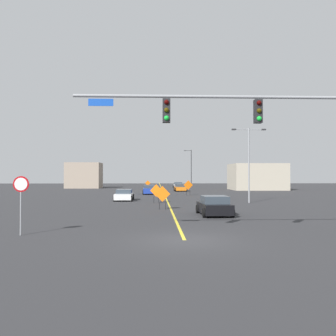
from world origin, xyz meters
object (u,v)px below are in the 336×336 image
car_black_approaching (214,206)px  car_silver_passing (178,185)px  traffic_signal_assembly (257,124)px  street_lamp_far_right (191,167)px  construction_sign_median_far (188,186)px  car_orange_mid (180,188)px  stop_sign (21,194)px  car_blue_near (149,190)px  street_lamp_near_left (249,158)px  car_white_distant (124,195)px  construction_sign_right_shoulder (156,191)px  construction_sign_median_near (162,195)px  construction_sign_right_lane (148,184)px

car_black_approaching → car_silver_passing: bearing=89.1°
traffic_signal_assembly → street_lamp_far_right: size_ratio=1.37×
construction_sign_median_far → car_orange_mid: bearing=90.9°
stop_sign → car_blue_near: 35.99m
stop_sign → street_lamp_far_right: 68.94m
traffic_signal_assembly → car_black_approaching: size_ratio=3.10×
car_silver_passing → car_orange_mid: size_ratio=1.11×
construction_sign_median_far → car_blue_near: construction_sign_median_far is taller
street_lamp_near_left → street_lamp_far_right: street_lamp_far_right is taller
street_lamp_near_left → car_orange_mid: street_lamp_near_left is taller
street_lamp_near_left → car_blue_near: bearing=122.3°
street_lamp_near_left → construction_sign_median_far: bearing=110.8°
car_silver_passing → car_white_distant: (-8.64, -38.12, -0.03)m
street_lamp_near_left → car_black_approaching: 12.77m
construction_sign_median_far → construction_sign_right_shoulder: bearing=-109.2°
construction_sign_median_near → construction_sign_median_far: size_ratio=0.91×
stop_sign → car_orange_mid: bearing=76.5°
construction_sign_median_near → construction_sign_right_lane: (-2.15, 39.43, -0.03)m
car_black_approaching → traffic_signal_assembly: bearing=-88.1°
stop_sign → traffic_signal_assembly: bearing=-7.9°
construction_sign_median_far → car_black_approaching: construction_sign_median_far is taller
street_lamp_near_left → car_white_distant: size_ratio=1.81×
construction_sign_median_near → construction_sign_median_far: construction_sign_median_far is taller
car_black_approaching → car_blue_near: bearing=100.6°
construction_sign_median_far → car_black_approaching: (-0.42, -24.19, -0.72)m
car_white_distant → traffic_signal_assembly: bearing=-71.4°
traffic_signal_assembly → car_black_approaching: bearing=91.9°
construction_sign_right_shoulder → car_blue_near: size_ratio=0.49×
construction_sign_median_near → traffic_signal_assembly: bearing=-73.8°
car_orange_mid → car_white_distant: car_orange_mid is taller
street_lamp_far_right → car_white_distant: size_ratio=2.11×
car_white_distant → stop_sign: bearing=-97.1°
stop_sign → construction_sign_right_shoulder: (6.49, 18.91, -0.78)m
car_black_approaching → stop_sign: bearing=-143.6°
traffic_signal_assembly → stop_sign: 11.50m
traffic_signal_assembly → construction_sign_right_shoulder: bearing=102.3°
street_lamp_near_left → construction_sign_median_near: size_ratio=3.96×
construction_sign_right_lane → car_orange_mid: bearing=-46.4°
stop_sign → street_lamp_near_left: 24.81m
traffic_signal_assembly → car_orange_mid: size_ratio=3.01×
street_lamp_far_right → car_white_distant: 46.34m
traffic_signal_assembly → car_white_distant: size_ratio=2.89×
traffic_signal_assembly → street_lamp_near_left: size_ratio=1.59×
street_lamp_near_left → construction_sign_right_lane: size_ratio=4.17×
construction_sign_right_lane → construction_sign_median_near: bearing=-86.9°
construction_sign_median_near → car_blue_near: (-1.54, 23.50, -0.57)m
street_lamp_far_right → construction_sign_right_shoulder: bearing=-100.0°
traffic_signal_assembly → street_lamp_far_right: 68.86m
construction_sign_median_near → construction_sign_right_lane: 39.49m
street_lamp_near_left → construction_sign_median_far: 14.67m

